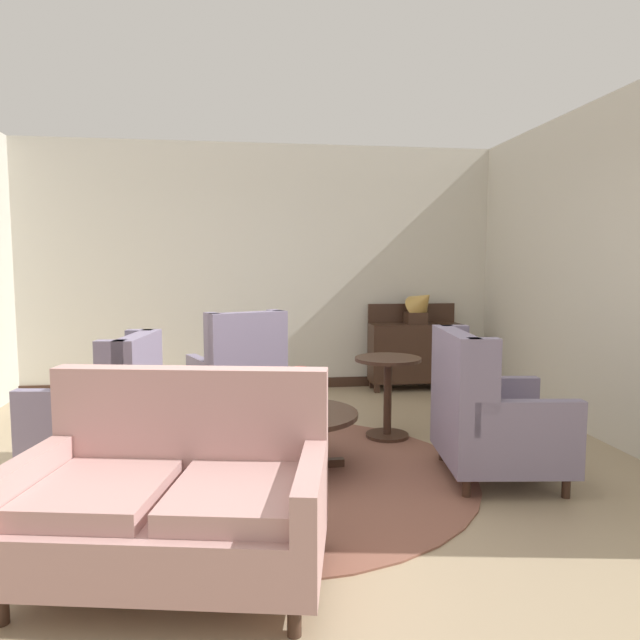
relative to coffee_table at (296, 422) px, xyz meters
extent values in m
plane|color=#9E896B|center=(-0.13, -0.40, -0.36)|extent=(9.08, 9.08, 0.00)
cube|color=beige|center=(-0.13, 2.84, 1.10)|extent=(5.85, 0.08, 2.93)
cube|color=beige|center=(2.71, 0.57, 1.10)|extent=(0.08, 4.54, 2.93)
cube|color=#382319|center=(-0.13, 2.79, -0.30)|extent=(5.69, 0.03, 0.12)
cylinder|color=brown|center=(-0.13, -0.10, -0.36)|extent=(2.82, 2.82, 0.01)
cylinder|color=#382319|center=(0.00, 0.00, 0.06)|extent=(0.92, 0.92, 0.04)
cylinder|color=#382319|center=(0.00, 0.00, -0.14)|extent=(0.10, 0.10, 0.36)
cube|color=#382319|center=(0.22, 0.00, -0.33)|extent=(0.28, 0.06, 0.07)
cube|color=#382319|center=(-0.13, 0.18, -0.33)|extent=(0.21, 0.26, 0.07)
cube|color=#382319|center=(-0.09, -0.20, -0.33)|extent=(0.17, 0.28, 0.07)
cylinder|color=brown|center=(0.04, 0.01, 0.09)|extent=(0.08, 0.08, 0.02)
ellipsoid|color=brown|center=(0.04, 0.01, 0.19)|extent=(0.15, 0.15, 0.18)
cylinder|color=brown|center=(0.04, 0.01, 0.34)|extent=(0.07, 0.07, 0.12)
torus|color=brown|center=(0.04, 0.01, 0.40)|extent=(0.14, 0.14, 0.02)
cube|color=tan|center=(-0.73, -1.42, -0.09)|extent=(1.58, 1.13, 0.27)
cube|color=tan|center=(-0.66, -1.07, 0.33)|extent=(1.44, 0.42, 0.57)
cube|color=tan|center=(-1.05, -1.40, 0.09)|extent=(0.70, 0.76, 0.10)
cube|color=tan|center=(-0.42, -1.52, 0.09)|extent=(0.70, 0.76, 0.10)
cube|color=tan|center=(-1.39, -1.34, 0.15)|extent=(0.26, 0.77, 0.21)
cube|color=tan|center=(-0.08, -1.60, 0.15)|extent=(0.26, 0.77, 0.21)
cylinder|color=#382319|center=(-1.41, -1.64, -0.29)|extent=(0.06, 0.06, 0.14)
cylinder|color=#382319|center=(-0.19, -1.89, -0.29)|extent=(0.06, 0.06, 0.14)
cylinder|color=#382319|center=(-1.27, -0.96, -0.29)|extent=(0.06, 0.06, 0.14)
cylinder|color=#382319|center=(-0.05, -1.20, -0.29)|extent=(0.06, 0.06, 0.14)
cube|color=slate|center=(-0.45, 1.44, -0.09)|extent=(0.98, 1.03, 0.27)
cube|color=slate|center=(-0.32, 1.12, 0.38)|extent=(0.73, 0.40, 0.67)
cube|color=slate|center=(-0.07, 1.33, 0.46)|extent=(0.17, 0.22, 0.51)
cube|color=slate|center=(-0.65, 1.09, 0.46)|extent=(0.17, 0.22, 0.51)
cube|color=slate|center=(-0.18, 1.60, 0.15)|extent=(0.36, 0.70, 0.21)
cube|color=slate|center=(-0.76, 1.37, 0.15)|extent=(0.36, 0.70, 0.21)
cylinder|color=#382319|center=(-0.31, 1.85, -0.29)|extent=(0.06, 0.06, 0.14)
cylinder|color=#382319|center=(-0.84, 1.64, -0.29)|extent=(0.06, 0.06, 0.14)
cylinder|color=#382319|center=(-0.06, 1.24, -0.29)|extent=(0.06, 0.06, 0.14)
cylinder|color=#382319|center=(-0.59, 1.03, -0.29)|extent=(0.06, 0.06, 0.14)
cube|color=slate|center=(1.42, -0.36, -0.08)|extent=(0.91, 0.95, 0.29)
cube|color=slate|center=(1.08, -0.31, 0.38)|extent=(0.25, 0.87, 0.63)
cube|color=slate|center=(1.13, -0.70, 0.45)|extent=(0.21, 0.12, 0.48)
cube|color=slate|center=(1.22, 0.05, 0.45)|extent=(0.21, 0.12, 0.48)
cube|color=slate|center=(1.42, -0.74, 0.18)|extent=(0.72, 0.19, 0.23)
cube|color=slate|center=(1.51, 0.01, 0.18)|extent=(0.72, 0.19, 0.23)
cylinder|color=#382319|center=(1.70, -0.74, -0.29)|extent=(0.06, 0.06, 0.14)
cylinder|color=#382319|center=(1.78, -0.05, -0.29)|extent=(0.06, 0.06, 0.14)
cylinder|color=#382319|center=(1.05, -0.66, -0.29)|extent=(0.06, 0.06, 0.14)
cylinder|color=#382319|center=(1.14, 0.03, -0.29)|extent=(0.06, 0.06, 0.14)
cube|color=slate|center=(-1.47, 0.21, -0.07)|extent=(0.92, 0.83, 0.31)
cube|color=slate|center=(-1.13, 0.16, 0.37)|extent=(0.24, 0.74, 0.56)
cube|color=slate|center=(-1.17, 0.49, 0.43)|extent=(0.21, 0.13, 0.42)
cube|color=slate|center=(-1.26, -0.13, 0.43)|extent=(0.21, 0.13, 0.42)
cube|color=slate|center=(-1.48, 0.53, 0.20)|extent=(0.74, 0.20, 0.22)
cube|color=slate|center=(-1.56, -0.09, 0.20)|extent=(0.74, 0.20, 0.22)
cylinder|color=#382319|center=(-1.76, 0.54, -0.29)|extent=(0.06, 0.06, 0.14)
cylinder|color=#382319|center=(-1.84, -0.02, -0.29)|extent=(0.06, 0.06, 0.14)
cylinder|color=#382319|center=(-1.10, 0.45, -0.29)|extent=(0.06, 0.06, 0.14)
cylinder|color=#382319|center=(-1.18, -0.11, -0.29)|extent=(0.06, 0.06, 0.14)
cylinder|color=#382319|center=(0.86, 0.67, 0.34)|extent=(0.57, 0.57, 0.03)
cylinder|color=#382319|center=(0.86, 0.67, -0.02)|extent=(0.07, 0.07, 0.68)
cylinder|color=#382319|center=(0.86, 0.67, -0.34)|extent=(0.37, 0.37, 0.04)
cube|color=#382319|center=(1.69, 2.54, 0.09)|extent=(1.09, 0.35, 0.70)
cube|color=#382319|center=(1.69, 2.70, 0.55)|extent=(1.09, 0.04, 0.23)
cube|color=#382319|center=(1.19, 2.42, -0.31)|extent=(0.06, 0.06, 0.10)
cube|color=#382319|center=(2.18, 2.42, -0.31)|extent=(0.06, 0.06, 0.10)
cube|color=#382319|center=(1.19, 2.67, -0.31)|extent=(0.06, 0.06, 0.10)
cube|color=#382319|center=(2.18, 2.67, -0.31)|extent=(0.06, 0.06, 0.10)
cube|color=#382319|center=(1.69, 2.52, 0.51)|extent=(0.24, 0.24, 0.14)
cone|color=#B28942|center=(1.75, 2.44, 0.72)|extent=(0.45, 0.50, 0.42)
camera|label=1|loc=(-0.38, -4.09, 1.16)|focal=32.14mm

